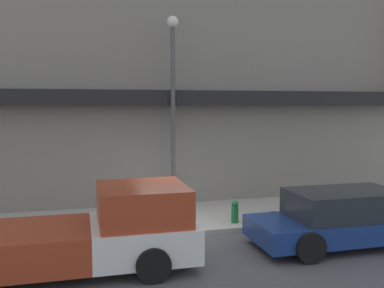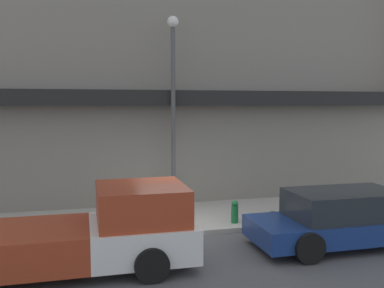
% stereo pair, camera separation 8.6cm
% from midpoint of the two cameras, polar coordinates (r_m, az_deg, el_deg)
% --- Properties ---
extents(ground_plane, '(80.00, 80.00, 0.00)m').
position_cam_midpoint_polar(ground_plane, '(11.55, -0.53, -12.24)').
color(ground_plane, '#4C4C4F').
extents(sidewalk, '(36.00, 3.32, 0.13)m').
position_cam_midpoint_polar(sidewalk, '(13.08, -2.29, -9.84)').
color(sidewalk, '#ADA89E').
rests_on(sidewalk, ground).
extents(building, '(19.80, 3.80, 11.70)m').
position_cam_midpoint_polar(building, '(15.89, -4.75, 13.82)').
color(building, gray).
rests_on(building, ground).
extents(pickup_truck, '(5.52, 2.29, 1.74)m').
position_cam_midpoint_polar(pickup_truck, '(9.47, -14.17, -11.54)').
color(pickup_truck, white).
rests_on(pickup_truck, ground).
extents(parked_car, '(4.69, 2.01, 1.37)m').
position_cam_midpoint_polar(parked_car, '(11.36, 19.83, -9.31)').
color(parked_car, navy).
rests_on(parked_car, ground).
extents(fire_hydrant, '(0.20, 0.20, 0.65)m').
position_cam_midpoint_polar(fire_hydrant, '(12.33, 5.92, -8.95)').
color(fire_hydrant, '#196633').
rests_on(fire_hydrant, sidewalk).
extents(street_lamp, '(0.36, 0.36, 6.09)m').
position_cam_midpoint_polar(street_lamp, '(13.55, -2.34, 7.01)').
color(street_lamp, '#4C4C4C').
rests_on(street_lamp, sidewalk).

